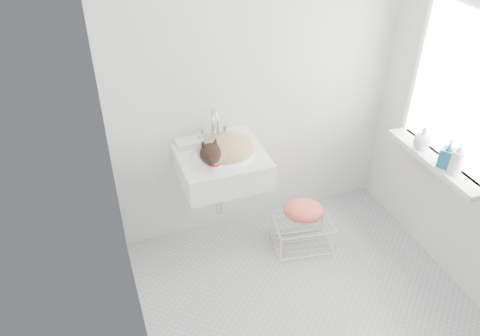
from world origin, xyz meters
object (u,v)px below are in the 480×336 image
object	(u,v)px
bottle_a	(453,173)
bottle_c	(421,148)
sink	(222,155)
wire_rack	(303,232)
cat	(224,151)
bottle_b	(444,166)

from	to	relation	value
bottle_a	bottle_c	distance (m)	0.34
bottle_a	bottle_c	size ratio (longest dim) A/B	1.21
sink	wire_rack	world-z (taller)	sink
bottle_c	cat	bearing A→B (deg)	164.50
sink	bottle_b	bearing A→B (deg)	-25.26
sink	bottle_b	distance (m)	1.51
cat	bottle_c	size ratio (longest dim) A/B	2.99
sink	bottle_c	bearing A→B (deg)	-16.04
sink	wire_rack	bearing A→B (deg)	-22.60
bottle_c	sink	bearing A→B (deg)	163.96
sink	bottle_c	size ratio (longest dim) A/B	3.77
bottle_a	wire_rack	bearing A→B (deg)	148.23
bottle_b	bottle_c	size ratio (longest dim) A/B	1.24
cat	bottle_b	world-z (taller)	cat
bottle_a	cat	bearing A→B (deg)	152.21
sink	bottle_c	world-z (taller)	sink
bottle_b	cat	bearing A→B (deg)	155.13
cat	bottle_a	xyz separation A→B (m)	(1.35, -0.71, -0.04)
wire_rack	bottle_a	size ratio (longest dim) A/B	2.18
bottle_a	bottle_b	xyz separation A→B (m)	(0.00, 0.09, 0.00)
wire_rack	bottle_c	world-z (taller)	bottle_c
bottle_a	bottle_c	world-z (taller)	bottle_a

